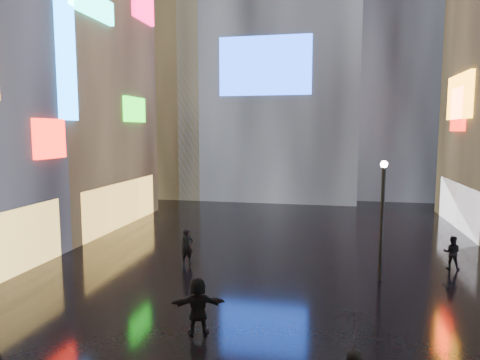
# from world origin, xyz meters

# --- Properties ---
(ground) EXTENTS (140.00, 140.00, 0.00)m
(ground) POSITION_xyz_m (0.00, 20.00, 0.00)
(ground) COLOR black
(ground) RESTS_ON ground
(building_left_far) EXTENTS (10.28, 12.00, 22.00)m
(building_left_far) POSITION_xyz_m (-15.98, 26.00, 10.98)
(building_left_far) COLOR black
(building_left_far) RESTS_ON ground
(tower_flank_right) EXTENTS (12.00, 12.00, 34.00)m
(tower_flank_right) POSITION_xyz_m (9.00, 46.00, 17.00)
(tower_flank_right) COLOR black
(tower_flank_right) RESTS_ON ground
(tower_flank_left) EXTENTS (10.00, 10.00, 26.00)m
(tower_flank_left) POSITION_xyz_m (-14.00, 42.00, 13.00)
(tower_flank_left) COLOR black
(tower_flank_left) RESTS_ON ground
(lamp_far) EXTENTS (0.30, 0.30, 5.20)m
(lamp_far) POSITION_xyz_m (4.85, 18.40, 2.94)
(lamp_far) COLOR black
(lamp_far) RESTS_ON ground
(pedestrian_5) EXTENTS (1.80, 1.02, 1.85)m
(pedestrian_5) POSITION_xyz_m (-1.38, 12.09, 0.93)
(pedestrian_5) COLOR black
(pedestrian_5) RESTS_ON ground
(pedestrian_6) EXTENTS (0.74, 0.72, 1.71)m
(pedestrian_6) POSITION_xyz_m (-4.07, 18.93, 0.86)
(pedestrian_6) COLOR black
(pedestrian_6) RESTS_ON ground
(pedestrian_7) EXTENTS (0.88, 0.76, 1.57)m
(pedestrian_7) POSITION_xyz_m (8.32, 20.75, 0.78)
(pedestrian_7) COLOR black
(pedestrian_7) RESTS_ON ground
(umbrella_2) EXTENTS (1.24, 1.23, 0.86)m
(umbrella_2) POSITION_xyz_m (3.22, 8.77, 2.16)
(umbrella_2) COLOR black
(umbrella_2) RESTS_ON pedestrian_4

